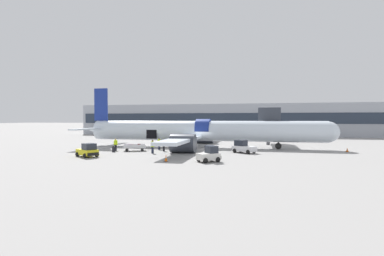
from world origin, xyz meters
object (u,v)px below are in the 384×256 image
object	(u,v)px
ground_crew_loader_a	(159,143)
ground_crew_driver	(164,145)
baggage_tug_rear	(88,151)
baggage_cart_loading	(135,148)
ground_crew_loader_b	(116,144)
ground_crew_supervisor	(153,146)
baggage_tug_lead	(243,147)
airplane	(200,132)
baggage_tug_mid	(209,155)
suitcase_on_tarmac_upright	(114,149)

from	to	relation	value
ground_crew_loader_a	ground_crew_driver	xyz separation A→B (m)	(1.28, -1.72, -0.07)
baggage_tug_rear	baggage_cart_loading	distance (m)	7.97
baggage_tug_rear	baggage_cart_loading	world-z (taller)	baggage_tug_rear
baggage_tug_rear	ground_crew_loader_b	size ratio (longest dim) A/B	1.92
baggage_cart_loading	ground_crew_supervisor	xyz separation A→B (m)	(3.44, -2.26, 0.48)
baggage_tug_lead	ground_crew_loader_b	xyz separation A→B (m)	(-17.87, -1.28, 0.20)
ground_crew_loader_b	airplane	bearing A→B (deg)	34.24
baggage_tug_rear	baggage_tug_mid	bearing A→B (deg)	-3.11
suitcase_on_tarmac_upright	ground_crew_supervisor	bearing A→B (deg)	-2.35
baggage_cart_loading	suitcase_on_tarmac_upright	bearing A→B (deg)	-138.44
ground_crew_loader_a	ground_crew_loader_b	xyz separation A→B (m)	(-5.58, -2.72, 0.00)
baggage_cart_loading	suitcase_on_tarmac_upright	world-z (taller)	baggage_cart_loading
baggage_tug_lead	baggage_tug_rear	size ratio (longest dim) A/B	1.03
baggage_tug_rear	suitcase_on_tarmac_upright	distance (m)	5.46
ground_crew_loader_b	ground_crew_supervisor	size ratio (longest dim) A/B	0.98
baggage_tug_lead	suitcase_on_tarmac_upright	distance (m)	17.59
ground_crew_supervisor	suitcase_on_tarmac_upright	size ratio (longest dim) A/B	2.16
ground_crew_driver	baggage_tug_rear	bearing A→B (deg)	-130.30
airplane	baggage_cart_loading	distance (m)	10.75
airplane	ground_crew_supervisor	xyz separation A→B (m)	(-4.50, -9.21, -1.56)
airplane	baggage_cart_loading	xyz separation A→B (m)	(-7.94, -6.95, -2.05)
airplane	ground_crew_loader_a	bearing A→B (deg)	-138.39
baggage_tug_mid	ground_crew_supervisor	distance (m)	10.45
ground_crew_loader_a	ground_crew_loader_b	size ratio (longest dim) A/B	1.00
baggage_tug_lead	ground_crew_driver	xyz separation A→B (m)	(-11.01, -0.28, 0.12)
baggage_tug_mid	baggage_cart_loading	xyz separation A→B (m)	(-11.99, 8.26, -0.24)
ground_crew_driver	suitcase_on_tarmac_upright	bearing A→B (deg)	-157.24
baggage_tug_lead	airplane	bearing A→B (deg)	139.65
baggage_cart_loading	baggage_tug_lead	bearing A→B (deg)	3.45
baggage_tug_mid	suitcase_on_tarmac_upright	xyz separation A→B (m)	(-14.27, 6.23, -0.34)
baggage_tug_mid	ground_crew_loader_b	distance (m)	16.78
ground_crew_driver	suitcase_on_tarmac_upright	xyz separation A→B (m)	(-6.32, -2.65, -0.49)
baggage_tug_lead	ground_crew_loader_a	bearing A→B (deg)	173.30
ground_crew_loader_a	ground_crew_supervisor	world-z (taller)	ground_crew_supervisor
baggage_tug_mid	baggage_tug_lead	bearing A→B (deg)	71.53
baggage_tug_rear	baggage_tug_lead	bearing A→B (deg)	25.08
ground_crew_loader_a	baggage_cart_loading	bearing A→B (deg)	-139.59
baggage_tug_rear	ground_crew_supervisor	size ratio (longest dim) A/B	1.87
baggage_tug_lead	ground_crew_supervisor	world-z (taller)	ground_crew_supervisor
airplane	ground_crew_loader_b	size ratio (longest dim) A/B	22.78
airplane	baggage_cart_loading	size ratio (longest dim) A/B	10.14
ground_crew_loader_a	suitcase_on_tarmac_upright	size ratio (longest dim) A/B	2.10
baggage_cart_loading	baggage_tug_rear	bearing A→B (deg)	-110.69
baggage_tug_rear	ground_crew_loader_a	bearing A→B (deg)	60.37
baggage_tug_mid	ground_crew_loader_a	bearing A→B (deg)	131.02
airplane	baggage_tug_lead	world-z (taller)	airplane
baggage_cart_loading	ground_crew_loader_a	world-z (taller)	ground_crew_loader_a
airplane	ground_crew_loader_b	bearing A→B (deg)	-145.76
ground_crew_loader_b	ground_crew_driver	size ratio (longest dim) A/B	1.09
baggage_cart_loading	ground_crew_loader_b	distance (m)	2.88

